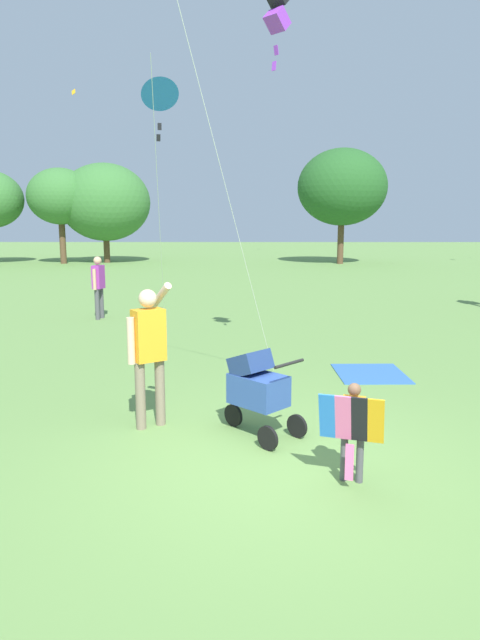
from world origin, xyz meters
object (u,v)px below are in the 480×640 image
object	(u,v)px
person_sitting_far	(98,282)
child_with_butterfly_kite	(353,424)
stroller	(257,386)
picnic_blanket	(370,374)
kite_orange_delta	(160,96)
person_adult_flyer	(149,345)
kite_adult_black	(277,10)

from	to	relation	value
person_sitting_far	child_with_butterfly_kite	bearing A→B (deg)	-62.68
stroller	picnic_blanket	distance (m)	3.38
stroller	kite_orange_delta	distance (m)	7.29
person_adult_flyer	person_sitting_far	distance (m)	8.13
person_adult_flyer	kite_orange_delta	world-z (taller)	kite_orange_delta
kite_adult_black	person_sitting_far	size ratio (longest dim) A/B	3.78
kite_orange_delta	picnic_blanket	size ratio (longest dim) A/B	4.29
child_with_butterfly_kite	stroller	world-z (taller)	stroller
person_adult_flyer	stroller	xyz separation A→B (m)	(1.31, -0.26, -0.43)
child_with_butterfly_kite	kite_adult_black	size ratio (longest dim) A/B	0.16
person_adult_flyer	kite_adult_black	distance (m)	5.60
person_adult_flyer	kite_orange_delta	xyz separation A→B (m)	(-0.53, 5.26, 3.95)
kite_adult_black	kite_orange_delta	size ratio (longest dim) A/B	1.14
kite_orange_delta	person_adult_flyer	bearing A→B (deg)	-84.22
person_adult_flyer	kite_orange_delta	distance (m)	6.60
kite_orange_delta	person_sitting_far	distance (m)	5.14
kite_adult_black	picnic_blanket	size ratio (longest dim) A/B	4.90
stroller	person_sitting_far	world-z (taller)	person_sitting_far
person_adult_flyer	kite_orange_delta	bearing A→B (deg)	95.78
stroller	kite_orange_delta	size ratio (longest dim) A/B	0.19
picnic_blanket	person_sitting_far	bearing A→B (deg)	137.85
kite_orange_delta	person_sitting_far	xyz separation A→B (m)	(-2.04, 2.45, -4.04)
person_adult_flyer	stroller	bearing A→B (deg)	-11.36
person_adult_flyer	stroller	world-z (taller)	person_adult_flyer
person_adult_flyer	kite_adult_black	bearing A→B (deg)	57.81
person_adult_flyer	child_with_butterfly_kite	bearing A→B (deg)	-34.59
child_with_butterfly_kite	stroller	size ratio (longest dim) A/B	0.97
child_with_butterfly_kite	stroller	xyz separation A→B (m)	(-0.89, 1.25, 0.00)
stroller	person_sitting_far	bearing A→B (deg)	115.94
person_adult_flyer	person_sitting_far	world-z (taller)	person_adult_flyer
stroller	kite_adult_black	xyz separation A→B (m)	(0.34, 2.89, 5.09)
child_with_butterfly_kite	kite_adult_black	distance (m)	6.58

